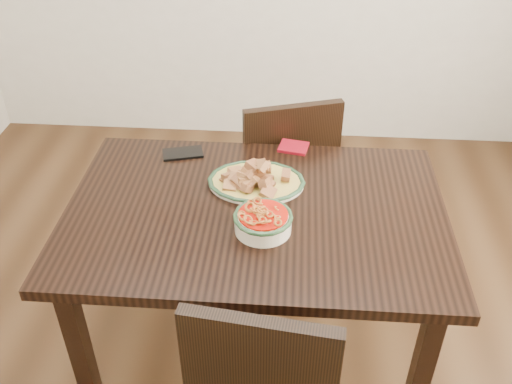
# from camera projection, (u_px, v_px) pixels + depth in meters

# --- Properties ---
(floor) EXTENTS (3.50, 3.50, 0.00)m
(floor) POSITION_uv_depth(u_px,v_px,m) (230.00, 333.00, 2.48)
(floor) COLOR #362111
(floor) RESTS_ON ground
(dining_table) EXTENTS (1.32, 0.88, 0.75)m
(dining_table) POSITION_uv_depth(u_px,v_px,m) (256.00, 229.00, 2.02)
(dining_table) COLOR black
(dining_table) RESTS_ON ground
(chair_far) EXTENTS (0.53, 0.53, 0.89)m
(chair_far) POSITION_uv_depth(u_px,v_px,m) (284.00, 172.00, 2.61)
(chair_far) COLOR black
(chair_far) RESTS_ON ground
(fish_plate) EXTENTS (0.35, 0.27, 0.11)m
(fish_plate) POSITION_uv_depth(u_px,v_px,m) (256.00, 174.00, 2.07)
(fish_plate) COLOR beige
(fish_plate) RESTS_ON dining_table
(noodle_bowl) EXTENTS (0.20, 0.20, 0.08)m
(noodle_bowl) POSITION_uv_depth(u_px,v_px,m) (263.00, 220.00, 1.86)
(noodle_bowl) COLOR white
(noodle_bowl) RESTS_ON dining_table
(smartphone) EXTENTS (0.17, 0.12, 0.01)m
(smartphone) POSITION_uv_depth(u_px,v_px,m) (183.00, 153.00, 2.26)
(smartphone) COLOR black
(smartphone) RESTS_ON dining_table
(napkin) EXTENTS (0.13, 0.11, 0.01)m
(napkin) POSITION_uv_depth(u_px,v_px,m) (293.00, 147.00, 2.29)
(napkin) COLOR maroon
(napkin) RESTS_ON dining_table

